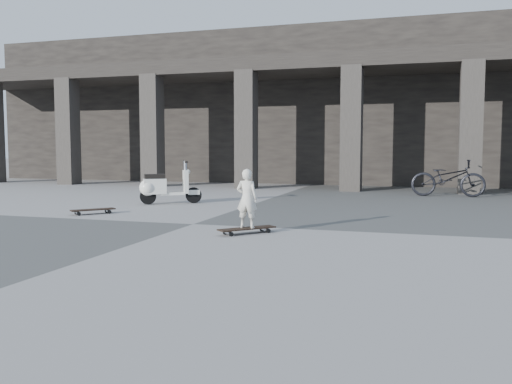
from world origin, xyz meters
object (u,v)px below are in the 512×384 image
(child, at_px, (247,198))
(bicycle, at_px, (448,178))
(longboard, at_px, (247,229))
(scooter, at_px, (160,187))
(skateboard_spare, at_px, (93,210))

(child, bearing_deg, bicycle, -112.99)
(bicycle, bearing_deg, longboard, 155.56)
(longboard, relative_size, scooter, 0.66)
(longboard, xyz_separation_m, bicycle, (3.41, 8.06, 0.45))
(skateboard_spare, relative_size, scooter, 0.62)
(skateboard_spare, height_order, bicycle, bicycle)
(scooter, height_order, bicycle, scooter)
(child, bearing_deg, scooter, -46.91)
(longboard, relative_size, child, 0.92)
(scooter, relative_size, bicycle, 0.67)
(skateboard_spare, xyz_separation_m, child, (3.94, -1.49, 0.50))
(longboard, bearing_deg, scooter, 85.31)
(scooter, bearing_deg, bicycle, -1.48)
(scooter, xyz_separation_m, bicycle, (6.93, 4.30, 0.11))
(skateboard_spare, xyz_separation_m, bicycle, (7.34, 6.56, 0.45))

